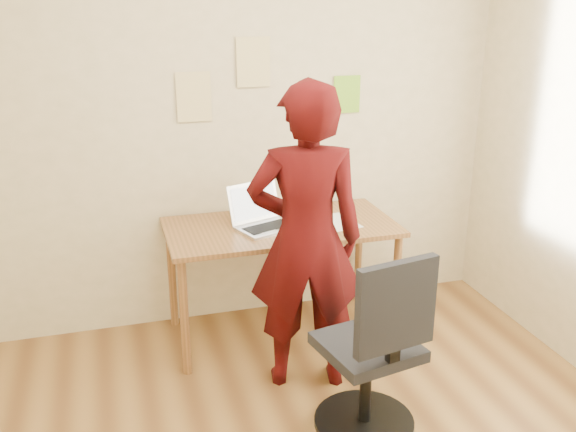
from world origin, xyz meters
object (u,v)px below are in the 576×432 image
object	(u,v)px
desk	(281,238)
phone	(320,233)
office_chair	(375,359)
laptop	(263,218)
person	(306,240)

from	to	relation	value
desk	phone	size ratio (longest dim) A/B	11.77
office_chair	laptop	bearing A→B (deg)	93.24
phone	person	distance (m)	0.40
desk	person	world-z (taller)	person
desk	laptop	world-z (taller)	laptop
office_chair	person	xyz separation A→B (m)	(-0.18, 0.54, 0.43)
phone	office_chair	size ratio (longest dim) A/B	0.12
laptop	office_chair	bearing A→B (deg)	-95.65
desk	office_chair	distance (m)	1.12
office_chair	person	distance (m)	0.72
phone	person	xyz separation A→B (m)	(-0.19, -0.33, 0.10)
desk	office_chair	bearing A→B (deg)	-81.59
desk	person	distance (m)	0.58
desk	person	bearing A→B (deg)	-91.69
laptop	person	world-z (taller)	person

